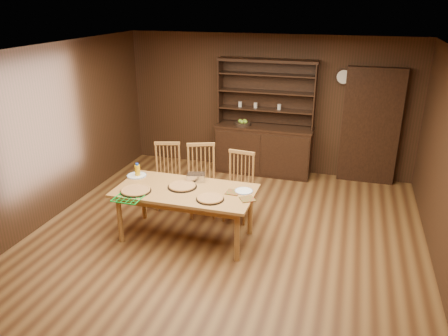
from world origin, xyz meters
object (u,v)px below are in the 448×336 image
(chair_right, at_px, (239,184))
(chair_center, at_px, (202,177))
(chair_left, at_px, (168,173))
(china_hutch, at_px, (264,143))
(juice_bottle, at_px, (137,170))
(dining_table, at_px, (185,195))

(chair_right, bearing_deg, chair_center, -175.36)
(chair_left, bearing_deg, chair_right, -20.76)
(chair_left, bearing_deg, china_hutch, 40.25)
(chair_center, bearing_deg, chair_right, -21.82)
(china_hutch, xyz_separation_m, chair_center, (-0.59, -1.92, 0.00))
(china_hutch, xyz_separation_m, chair_left, (-1.20, -1.84, -0.04))
(chair_right, distance_m, juice_bottle, 1.54)
(china_hutch, distance_m, chair_right, 1.93)
(china_hutch, height_order, chair_center, china_hutch)
(dining_table, relative_size, chair_center, 1.71)
(dining_table, relative_size, chair_right, 1.80)
(chair_right, bearing_deg, dining_table, -118.17)
(chair_right, height_order, juice_bottle, chair_right)
(dining_table, distance_m, juice_bottle, 0.90)
(dining_table, height_order, juice_bottle, juice_bottle)
(chair_left, distance_m, chair_right, 1.22)
(chair_center, xyz_separation_m, chair_right, (0.61, -0.01, -0.03))
(chair_left, relative_size, chair_center, 0.94)
(china_hutch, relative_size, chair_center, 1.94)
(dining_table, bearing_deg, juice_bottle, 163.58)
(dining_table, height_order, chair_center, chair_center)
(china_hutch, xyz_separation_m, chair_right, (0.02, -1.93, -0.03))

